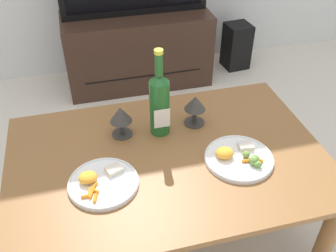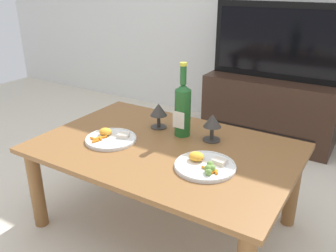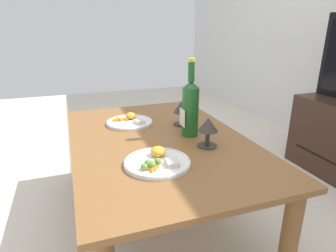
{
  "view_description": "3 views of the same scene",
  "coord_description": "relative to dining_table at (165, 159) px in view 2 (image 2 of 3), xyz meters",
  "views": [
    {
      "loc": [
        -0.28,
        -1.08,
        1.48
      ],
      "look_at": [
        0.02,
        0.09,
        0.54
      ],
      "focal_mm": 40.56,
      "sensor_mm": 36.0,
      "label": 1
    },
    {
      "loc": [
        0.84,
        -1.33,
        1.22
      ],
      "look_at": [
        -0.0,
        0.04,
        0.55
      ],
      "focal_mm": 37.98,
      "sensor_mm": 36.0,
      "label": 2
    },
    {
      "loc": [
        1.25,
        -0.39,
        1.0
      ],
      "look_at": [
        0.02,
        0.04,
        0.53
      ],
      "focal_mm": 30.62,
      "sensor_mm": 36.0,
      "label": 3
    }
  ],
  "objects": [
    {
      "name": "ground_plane",
      "position": [
        0.0,
        0.0,
        -0.39
      ],
      "size": [
        6.4,
        6.4,
        0.0
      ],
      "primitive_type": "plane",
      "color": "beige"
    },
    {
      "name": "dining_table",
      "position": [
        0.0,
        0.0,
        0.0
      ],
      "size": [
        1.25,
        0.83,
        0.46
      ],
      "color": "brown",
      "rests_on": "ground_plane"
    },
    {
      "name": "tv_stand",
      "position": [
        0.13,
        1.36,
        -0.14
      ],
      "size": [
        1.0,
        0.43,
        0.51
      ],
      "color": "#382319",
      "rests_on": "ground_plane"
    },
    {
      "name": "tv_screen",
      "position": [
        0.13,
        1.36,
        0.4
      ],
      "size": [
        0.98,
        0.05,
        0.56
      ],
      "color": "black",
      "rests_on": "tv_stand"
    },
    {
      "name": "wine_bottle",
      "position": [
        0.01,
        0.16,
        0.22
      ],
      "size": [
        0.08,
        0.09,
        0.38
      ],
      "color": "#1E5923",
      "rests_on": "dining_table"
    },
    {
      "name": "goblet_left",
      "position": [
        -0.15,
        0.18,
        0.17
      ],
      "size": [
        0.09,
        0.09,
        0.14
      ],
      "color": "#38332D",
      "rests_on": "dining_table"
    },
    {
      "name": "goblet_right",
      "position": [
        0.17,
        0.18,
        0.17
      ],
      "size": [
        0.09,
        0.09,
        0.14
      ],
      "color": "#38332D",
      "rests_on": "dining_table"
    },
    {
      "name": "dinner_plate_left",
      "position": [
        -0.27,
        -0.09,
        0.08
      ],
      "size": [
        0.26,
        0.26,
        0.05
      ],
      "color": "white",
      "rests_on": "dining_table"
    },
    {
      "name": "dinner_plate_right",
      "position": [
        0.26,
        -0.09,
        0.08
      ],
      "size": [
        0.27,
        0.27,
        0.05
      ],
      "color": "white",
      "rests_on": "dining_table"
    }
  ]
}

